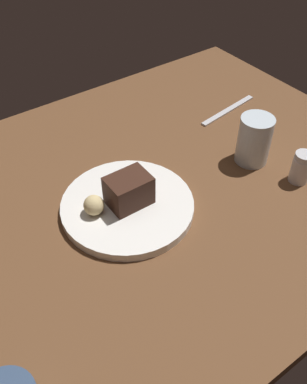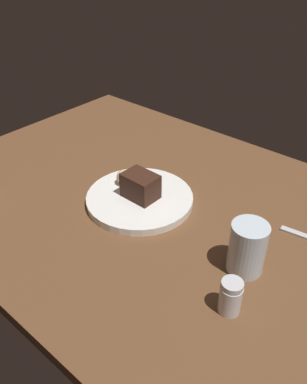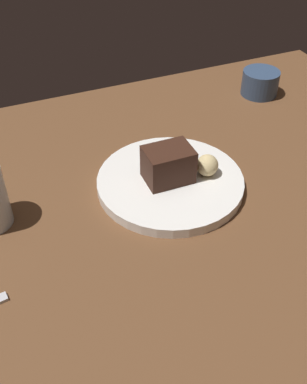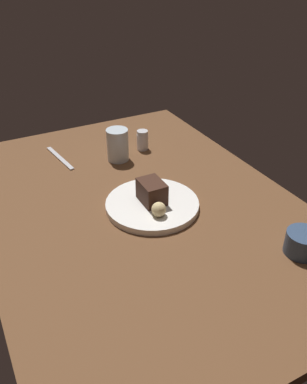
{
  "view_description": "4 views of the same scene",
  "coord_description": "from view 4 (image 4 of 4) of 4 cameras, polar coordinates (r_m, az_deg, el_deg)",
  "views": [
    {
      "loc": [
        -32.89,
        -52.69,
        62.77
      ],
      "look_at": [
        1.2,
        -5.41,
        7.68
      ],
      "focal_mm": 39.9,
      "sensor_mm": 36.0,
      "label": 1
    },
    {
      "loc": [
        50.89,
        -59.69,
        60.33
      ],
      "look_at": [
        -0.47,
        -0.11,
        5.79
      ],
      "focal_mm": 37.32,
      "sensor_mm": 36.0,
      "label": 2
    },
    {
      "loc": [
        24.42,
        54.63,
        55.51
      ],
      "look_at": [
        2.81,
        3.46,
        8.19
      ],
      "focal_mm": 43.27,
      "sensor_mm": 36.0,
      "label": 3
    },
    {
      "loc": [
        -85.25,
        40.21,
        67.3
      ],
      "look_at": [
        -4.06,
        -2.22,
        8.81
      ],
      "focal_mm": 38.0,
      "sensor_mm": 36.0,
      "label": 4
    }
  ],
  "objects": [
    {
      "name": "dining_table",
      "position": [
        1.15,
        -1.92,
        -2.38
      ],
      "size": [
        120.0,
        84.0,
        3.0
      ],
      "primitive_type": "cube",
      "color": "brown",
      "rests_on": "ground"
    },
    {
      "name": "dessert_plate",
      "position": [
        1.12,
        -0.18,
        -1.79
      ],
      "size": [
        25.82,
        25.82,
        1.84
      ],
      "primitive_type": "cylinder",
      "color": "white",
      "rests_on": "dining_table"
    },
    {
      "name": "chocolate_cake_slice",
      "position": [
        1.1,
        -0.24,
        0.04
      ],
      "size": [
        8.17,
        6.11,
        6.14
      ],
      "primitive_type": "cube",
      "rotation": [
        0.0,
        0.0,
        6.27
      ],
      "color": "#381E14",
      "rests_on": "dessert_plate"
    },
    {
      "name": "bread_roll",
      "position": [
        1.06,
        0.75,
        -2.44
      ],
      "size": [
        3.88,
        3.88,
        3.88
      ],
      "primitive_type": "sphere",
      "color": "#DBC184",
      "rests_on": "dessert_plate"
    },
    {
      "name": "salt_shaker",
      "position": [
        1.43,
        -1.56,
        7.29
      ],
      "size": [
        4.01,
        4.01,
        6.93
      ],
      "color": "silver",
      "rests_on": "dining_table"
    },
    {
      "name": "water_glass",
      "position": [
        1.35,
        -5.06,
        6.61
      ],
      "size": [
        7.2,
        7.2,
        10.75
      ],
      "primitive_type": "cylinder",
      "color": "silver",
      "rests_on": "dining_table"
    },
    {
      "name": "coffee_cup",
      "position": [
        1.02,
        20.22,
        -6.71
      ],
      "size": [
        8.38,
        8.38,
        5.63
      ],
      "primitive_type": "cylinder",
      "color": "#334766",
      "rests_on": "dining_table"
    },
    {
      "name": "butter_knife",
      "position": [
        1.41,
        -13.0,
        4.67
      ],
      "size": [
        19.02,
        3.94,
        0.5
      ],
      "primitive_type": "cube",
      "rotation": [
        0.0,
        0.0,
        3.28
      ],
      "color": "silver",
      "rests_on": "dining_table"
    }
  ]
}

